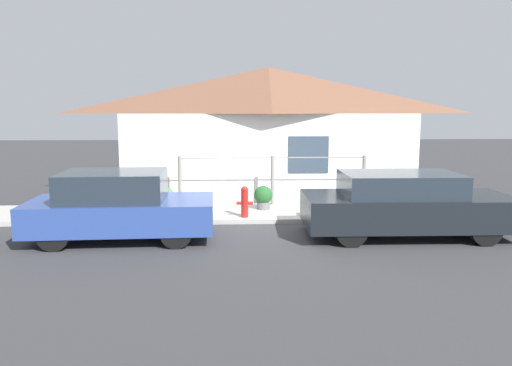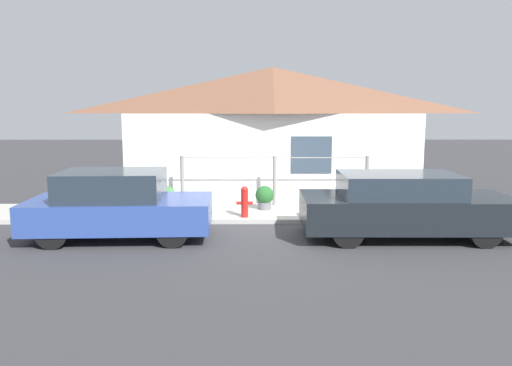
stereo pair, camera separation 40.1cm
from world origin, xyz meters
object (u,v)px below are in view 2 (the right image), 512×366
object	(u,v)px
car_left	(118,205)
fire_hydrant	(245,201)
car_right	(404,205)
potted_plant_near_hydrant	(265,197)
potted_plant_by_fence	(167,195)

from	to	relation	value
car_left	fire_hydrant	size ratio (longest dim) A/B	5.07
car_right	potted_plant_near_hydrant	size ratio (longest dim) A/B	7.12
car_left	potted_plant_near_hydrant	xyz separation A→B (m)	(3.00, 2.39, -0.26)
car_left	car_right	xyz separation A→B (m)	(5.76, 0.00, -0.01)
car_right	potted_plant_by_fence	distance (m)	5.81
car_right	potted_plant_near_hydrant	distance (m)	3.66
fire_hydrant	potted_plant_near_hydrant	bearing A→B (deg)	61.89
potted_plant_near_hydrant	potted_plant_by_fence	world-z (taller)	potted_plant_near_hydrant
car_left	fire_hydrant	world-z (taller)	car_left
potted_plant_near_hydrant	fire_hydrant	bearing A→B (deg)	-118.11
car_left	fire_hydrant	xyz separation A→B (m)	(2.52, 1.49, -0.20)
potted_plant_by_fence	car_right	bearing A→B (deg)	-25.97
car_right	fire_hydrant	distance (m)	3.57
car_left	car_right	bearing A→B (deg)	-2.20
car_left	potted_plant_by_fence	distance (m)	2.61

